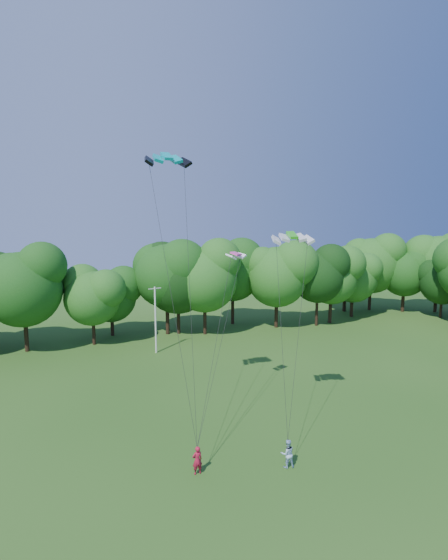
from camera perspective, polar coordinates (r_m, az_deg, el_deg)
name	(u,v)px	position (r m, az deg, el deg)	size (l,w,h in m)	color
ground	(297,532)	(24.23, 9.49, -29.67)	(160.00, 160.00, 0.00)	#214E15
utility_pole	(155,319)	(48.04, -8.94, -5.04)	(1.45, 0.40, 7.32)	silver
kite_flyer_left	(197,460)	(27.42, -3.51, -22.44)	(0.62, 0.41, 1.70)	#B01631
kite_flyer_right	(288,454)	(28.21, 8.30, -21.52)	(0.84, 0.65, 1.73)	#A5C4E5
kite_teal	(167,156)	(30.74, -7.50, 15.73)	(3.02, 1.34, 0.69)	#0599A0
kite_green	(292,235)	(29.61, 8.88, 5.81)	(2.92, 1.83, 0.50)	green
kite_pink	(236,254)	(32.99, 1.55, 3.46)	(1.79, 1.39, 0.28)	#EC41A8
tree_back_center	(178,268)	(54.68, -6.07, 1.57)	(9.25, 9.25, 13.45)	#321C13
tree_back_east	(346,272)	(70.06, 15.60, 1.07)	(6.92, 6.92, 10.07)	#321D14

